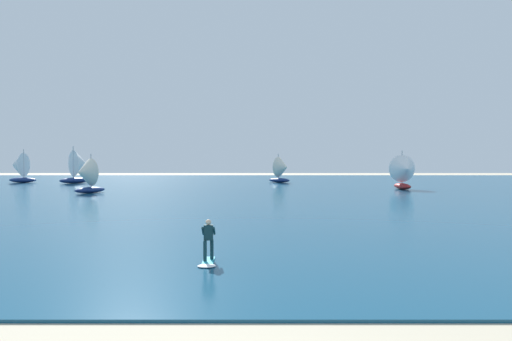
% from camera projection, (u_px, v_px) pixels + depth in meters
% --- Properties ---
extents(ocean, '(160.00, 90.00, 0.10)m').
position_uv_depth(ocean, '(264.00, 191.00, 57.52)').
color(ocean, navy).
rests_on(ocean, ground).
extents(kitesurfer, '(0.71, 1.96, 1.67)m').
position_uv_depth(kitesurfer, '(210.00, 247.00, 19.19)').
color(kitesurfer, '#26B2CC').
rests_on(kitesurfer, ocean).
extents(sailboat_leading, '(3.95, 3.71, 4.39)m').
position_uv_depth(sailboat_leading, '(284.00, 169.00, 74.89)').
color(sailboat_leading, navy).
rests_on(sailboat_leading, ocean).
extents(sailboat_mid_right, '(4.36, 3.71, 5.07)m').
position_uv_depth(sailboat_mid_right, '(21.00, 167.00, 74.97)').
color(sailboat_mid_right, navy).
rests_on(sailboat_mid_right, ocean).
extents(sailboat_heeled_over, '(4.91, 4.81, 5.52)m').
position_uv_depth(sailboat_heeled_over, '(81.00, 166.00, 73.53)').
color(sailboat_heeled_over, navy).
rests_on(sailboat_heeled_over, ocean).
extents(sailboat_far_left, '(3.54, 4.13, 4.75)m').
position_uv_depth(sailboat_far_left, '(406.00, 172.00, 59.68)').
color(sailboat_far_left, maroon).
rests_on(sailboat_far_left, ocean).
extents(sailboat_far_right, '(3.74, 3.86, 4.32)m').
position_uv_depth(sailboat_far_right, '(87.00, 175.00, 53.87)').
color(sailboat_far_right, navy).
rests_on(sailboat_far_right, ocean).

